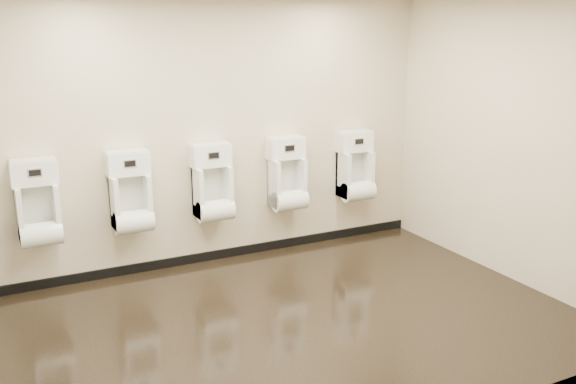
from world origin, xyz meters
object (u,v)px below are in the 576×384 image
urinal_2 (213,188)px  urinal_3 (287,179)px  urinal_1 (131,198)px  urinal_4 (356,171)px  urinal_0 (38,209)px

urinal_2 → urinal_3: (0.88, 0.00, 0.00)m
urinal_1 → urinal_2: bearing=0.0°
urinal_1 → urinal_4: bearing=0.0°
urinal_0 → urinal_1: size_ratio=1.00×
urinal_0 → urinal_3: 2.62m
urinal_1 → urinal_2: size_ratio=1.00×
urinal_0 → urinal_4: same height
urinal_0 → urinal_2: 1.74m
urinal_0 → urinal_2: same height
urinal_4 → urinal_2: bearing=180.0°
urinal_0 → urinal_2: bearing=0.0°
urinal_2 → urinal_4: same height
urinal_0 → urinal_4: 3.52m
urinal_1 → urinal_3: size_ratio=1.00×
urinal_4 → urinal_3: bearing=180.0°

